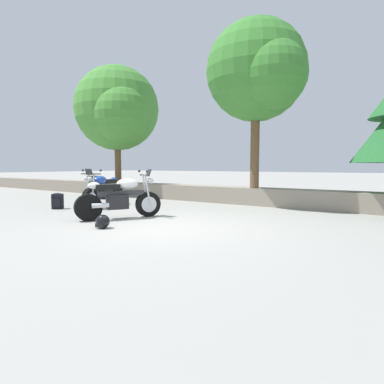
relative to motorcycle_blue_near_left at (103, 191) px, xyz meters
name	(u,v)px	position (x,y,z in m)	size (l,w,h in m)	color
ground_plane	(160,228)	(3.66, -1.64, -0.49)	(120.00, 120.00, 0.00)	gray
stone_wall	(255,196)	(3.66, 3.16, -0.21)	(36.00, 0.80, 0.55)	gray
motorcycle_blue_near_left	(103,191)	(0.00, 0.00, 0.00)	(0.91, 2.02, 1.18)	black
motorcycle_white_centre	(120,198)	(2.13, -1.29, 0.00)	(1.17, 1.89, 1.18)	black
rider_backpack	(57,201)	(-0.70, -1.11, -0.24)	(0.35, 0.35, 0.47)	black
rider_helmet	(102,222)	(2.74, -2.35, -0.35)	(0.28, 0.28, 0.28)	black
leafy_tree_far_left	(118,110)	(-2.75, 3.21, 3.18)	(3.81, 3.63, 5.02)	brown
leafy_tree_mid_left	(259,72)	(3.86, 2.85, 3.62)	(3.24, 3.09, 5.18)	brown
trash_bin	(93,186)	(-2.90, 1.92, -0.05)	(0.46, 0.46, 0.86)	#335638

